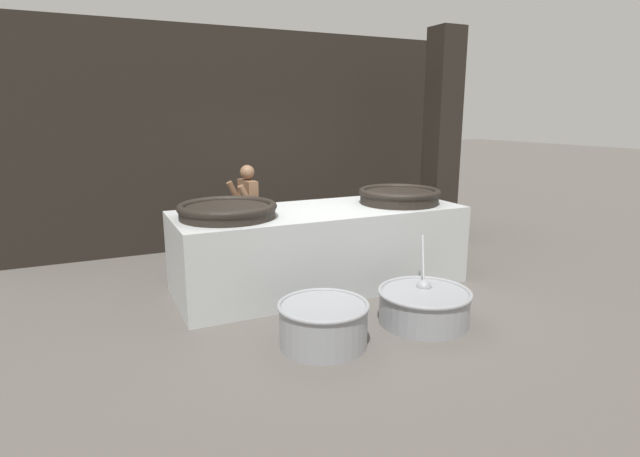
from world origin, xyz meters
The scene contains 9 objects.
ground_plane centered at (0.00, 0.00, 0.00)m, with size 60.00×60.00×0.00m, color #56514C.
back_wall centered at (0.00, 2.64, 1.78)m, with size 7.94×0.24×3.56m, color black.
support_pillar centered at (2.74, 1.09, 1.78)m, with size 0.45×0.45×3.56m, color black.
hearth_platform centered at (0.00, 0.00, 0.51)m, with size 3.68×1.41×1.02m.
giant_wok_near centered at (-1.21, -0.04, 1.11)m, with size 1.16×1.16×0.17m.
giant_wok_far centered at (1.15, -0.07, 1.13)m, with size 1.10×1.10×0.20m.
cook centered at (-0.58, 1.25, 0.81)m, with size 0.37×0.56×1.49m.
prep_bowl_vegetables centered at (0.50, -1.57, 0.21)m, with size 1.00×1.18×0.79m.
prep_bowl_meat centered at (-0.71, -1.60, 0.24)m, with size 0.90×0.90×0.43m.
Camera 1 is at (-2.64, -5.66, 2.20)m, focal length 28.00 mm.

